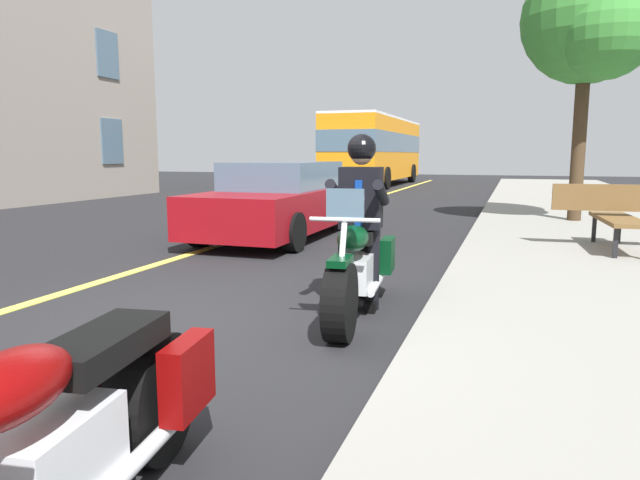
% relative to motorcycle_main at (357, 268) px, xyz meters
% --- Properties ---
extents(ground_plane, '(80.00, 80.00, 0.00)m').
position_rel_motorcycle_main_xyz_m(ground_plane, '(0.71, -1.33, -0.45)').
color(ground_plane, black).
extents(lane_center_stripe, '(60.00, 0.16, 0.01)m').
position_rel_motorcycle_main_xyz_m(lane_center_stripe, '(0.71, -3.33, -0.45)').
color(lane_center_stripe, '#E5DB4C').
rests_on(lane_center_stripe, ground_plane).
extents(motorcycle_main, '(2.22, 0.73, 1.26)m').
position_rel_motorcycle_main_xyz_m(motorcycle_main, '(0.00, 0.00, 0.00)').
color(motorcycle_main, black).
rests_on(motorcycle_main, ground_plane).
extents(rider_main, '(0.66, 0.59, 1.74)m').
position_rel_motorcycle_main_xyz_m(rider_main, '(-0.19, -0.02, 0.58)').
color(rider_main, black).
rests_on(rider_main, ground_plane).
extents(motorcycle_parked, '(2.22, 0.79, 1.26)m').
position_rel_motorcycle_main_xyz_m(motorcycle_parked, '(3.62, -0.18, 0.00)').
color(motorcycle_parked, black).
rests_on(motorcycle_parked, ground_plane).
extents(bus_near, '(11.05, 2.70, 3.30)m').
position_rel_motorcycle_main_xyz_m(bus_near, '(-22.80, -5.21, 1.42)').
color(bus_near, orange).
rests_on(bus_near, ground_plane).
extents(car_silver, '(4.60, 1.92, 1.40)m').
position_rel_motorcycle_main_xyz_m(car_silver, '(-4.60, -2.73, 0.24)').
color(car_silver, maroon).
rests_on(car_silver, ground_plane).
extents(bench_sidewalk, '(1.83, 1.80, 0.95)m').
position_rel_motorcycle_main_xyz_m(bench_sidewalk, '(-4.11, 2.86, 0.26)').
color(bench_sidewalk, brown).
rests_on(bench_sidewalk, sidewalk_curb).
extents(street_tree_curbside, '(2.80, 2.60, 5.42)m').
position_rel_motorcycle_main_xyz_m(street_tree_curbside, '(-7.81, 2.71, 3.69)').
color(street_tree_curbside, '#42301E').
rests_on(street_tree_curbside, sidewalk_curb).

